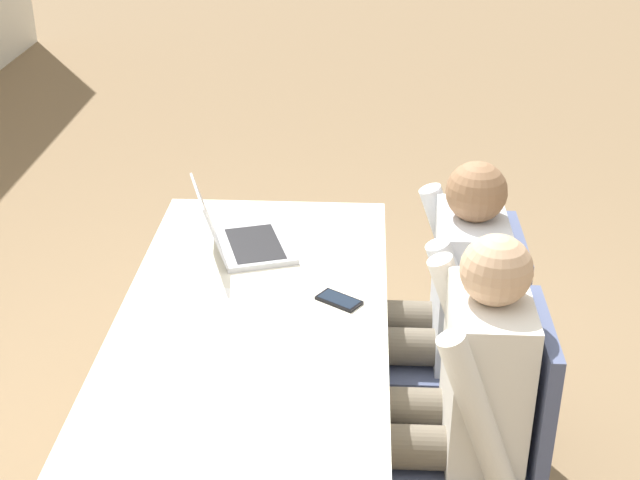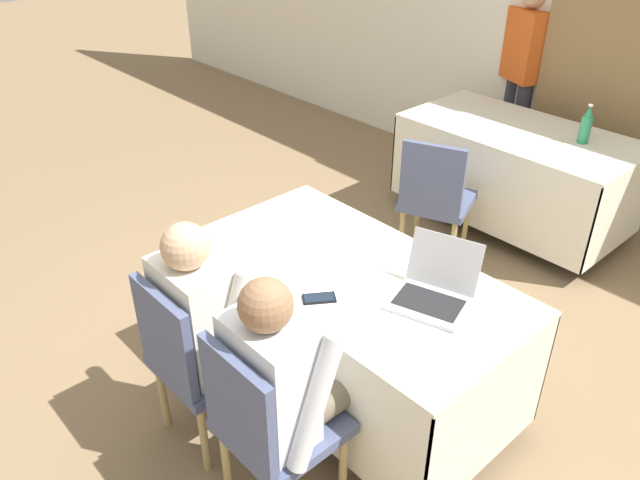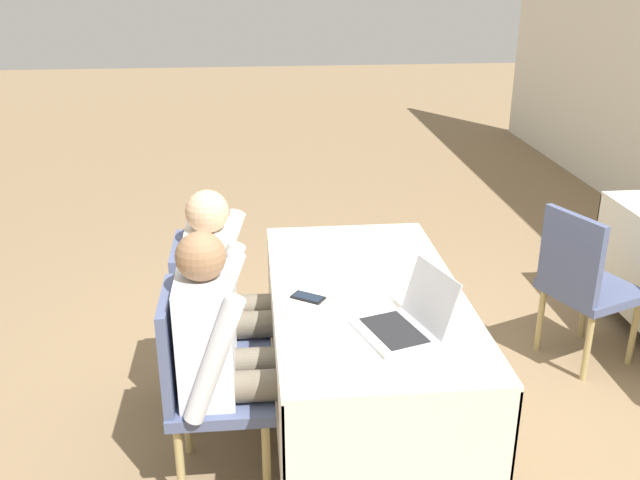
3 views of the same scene
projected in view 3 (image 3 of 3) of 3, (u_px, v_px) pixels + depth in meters
The scene contains 12 objects.
ground_plane at pixel (363, 429), 3.46m from camera, with size 24.00×24.00×0.00m, color #846B4C.
conference_table_near at pixel (366, 326), 3.25m from camera, with size 1.62×0.84×0.75m.
laptop at pixel (405, 322), 2.81m from camera, with size 0.40×0.40×0.25m.
cell_phone at pixel (308, 297), 3.10m from camera, with size 0.14×0.16×0.01m.
paper_beside_laptop at pixel (363, 337), 2.79m from camera, with size 0.28×0.34×0.00m.
paper_centre_table at pixel (387, 290), 3.18m from camera, with size 0.26×0.33×0.00m.
paper_left_edge at pixel (351, 268), 3.40m from camera, with size 0.21×0.30×0.00m.
chair_near_left at pixel (208, 321), 3.45m from camera, with size 0.44×0.44×0.90m.
chair_near_right at pixel (203, 380), 2.97m from camera, with size 0.44×0.44×0.90m.
chair_far_spare at pixel (583, 281), 3.87m from camera, with size 0.57×0.57×0.90m.
person_checkered_shirt at pixel (228, 291), 3.40m from camera, with size 0.50×0.52×1.16m.
person_white_shirt at pixel (226, 346), 2.92m from camera, with size 0.50×0.52×1.16m.
Camera 3 is at (2.83, -0.49, 2.15)m, focal length 40.00 mm.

